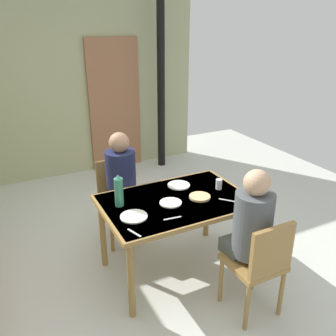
{
  "coord_description": "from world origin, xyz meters",
  "views": [
    {
      "loc": [
        -1.02,
        -2.52,
        2.2
      ],
      "look_at": [
        0.3,
        0.1,
        0.99
      ],
      "focal_mm": 38.1,
      "sensor_mm": 36.0,
      "label": 1
    }
  ],
  "objects": [
    {
      "name": "cutlery_knife_far",
      "position": [
        0.7,
        -0.26,
        0.75
      ],
      "size": [
        0.11,
        0.12,
        0.0
      ],
      "primitive_type": "cube",
      "rotation": [
        0.0,
        0.0,
        2.28
      ],
      "color": "silver",
      "rests_on": "dining_table"
    },
    {
      "name": "dinner_plate_far_center",
      "position": [
        -0.14,
        -0.16,
        0.75
      ],
      "size": [
        0.22,
        0.22,
        0.01
      ],
      "primitive_type": "cylinder",
      "color": "white",
      "rests_on": "dining_table"
    },
    {
      "name": "wall_back",
      "position": [
        0.0,
        2.79,
        1.29
      ],
      "size": [
        4.05,
        0.1,
        2.57
      ],
      "primitive_type": "cube",
      "color": "#AEB184",
      "rests_on": "ground_plane"
    },
    {
      "name": "dinner_plate_near_right",
      "position": [
        0.23,
        -0.08,
        0.75
      ],
      "size": [
        0.19,
        0.19,
        0.01
      ],
      "primitive_type": "cylinder",
      "color": "white",
      "rests_on": "dining_table"
    },
    {
      "name": "dining_table",
      "position": [
        0.3,
        -0.05,
        0.67
      ],
      "size": [
        1.3,
        0.87,
        0.74
      ],
      "color": "olive",
      "rests_on": "ground_plane"
    },
    {
      "name": "bread_plate_sliced",
      "position": [
        0.51,
        -0.11,
        0.75
      ],
      "size": [
        0.19,
        0.19,
        0.02
      ],
      "primitive_type": "cylinder",
      "color": "#DBB77A",
      "rests_on": "dining_table"
    },
    {
      "name": "door_wooden",
      "position": [
        0.7,
        2.71,
        1.0
      ],
      "size": [
        0.8,
        0.05,
        2.0
      ],
      "primitive_type": "cube",
      "color": "#9C6444",
      "rests_on": "ground_plane"
    },
    {
      "name": "stove_pipe_column",
      "position": [
        1.37,
        2.44,
        1.29
      ],
      "size": [
        0.12,
        0.12,
        2.57
      ],
      "primitive_type": "cylinder",
      "color": "black",
      "rests_on": "ground_plane"
    },
    {
      "name": "ground_plane",
      "position": [
        0.0,
        0.0,
        0.0
      ],
      "size": [
        7.26,
        7.26,
        0.0
      ],
      "primitive_type": "plane",
      "color": "silver"
    },
    {
      "name": "water_bottle_green_near",
      "position": [
        -0.17,
        0.08,
        0.88
      ],
      "size": [
        0.08,
        0.08,
        0.29
      ],
      "color": "#378969",
      "rests_on": "dining_table"
    },
    {
      "name": "cutlery_knife_near",
      "position": [
        0.13,
        -0.32,
        0.75
      ],
      "size": [
        0.15,
        0.03,
        0.0
      ],
      "primitive_type": "cube",
      "rotation": [
        0.0,
        0.0,
        3.03
      ],
      "color": "silver",
      "rests_on": "dining_table"
    },
    {
      "name": "chair_near_diner",
      "position": [
        0.61,
        -0.84,
        0.5
      ],
      "size": [
        0.4,
        0.4,
        0.87
      ],
      "color": "olive",
      "rests_on": "ground_plane"
    },
    {
      "name": "cutlery_fork_near",
      "position": [
        -0.22,
        -0.38,
        0.75
      ],
      "size": [
        0.06,
        0.15,
        0.0
      ],
      "primitive_type": "cube",
      "rotation": [
        0.0,
        0.0,
        1.9
      ],
      "color": "silver",
      "rests_on": "dining_table"
    },
    {
      "name": "person_near_diner",
      "position": [
        0.61,
        -0.7,
        0.78
      ],
      "size": [
        0.3,
        0.37,
        0.77
      ],
      "color": "#4B534D",
      "rests_on": "ground_plane"
    },
    {
      "name": "person_far_diner",
      "position": [
        0.03,
        0.6,
        0.78
      ],
      "size": [
        0.3,
        0.37,
        0.77
      ],
      "rotation": [
        0.0,
        0.0,
        3.14
      ],
      "color": "#1F1D46",
      "rests_on": "ground_plane"
    },
    {
      "name": "drinking_glass_by_near_diner",
      "position": [
        0.77,
        -0.03,
        0.79
      ],
      "size": [
        0.06,
        0.06,
        0.1
      ],
      "primitive_type": "cylinder",
      "color": "silver",
      "rests_on": "dining_table"
    },
    {
      "name": "chair_far_diner",
      "position": [
        0.03,
        0.74,
        0.5
      ],
      "size": [
        0.4,
        0.4,
        0.87
      ],
      "rotation": [
        0.0,
        0.0,
        3.14
      ],
      "color": "olive",
      "rests_on": "ground_plane"
    },
    {
      "name": "dinner_plate_near_left",
      "position": [
        0.47,
        0.2,
        0.75
      ],
      "size": [
        0.22,
        0.22,
        0.01
      ],
      "primitive_type": "cylinder",
      "color": "white",
      "rests_on": "dining_table"
    }
  ]
}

